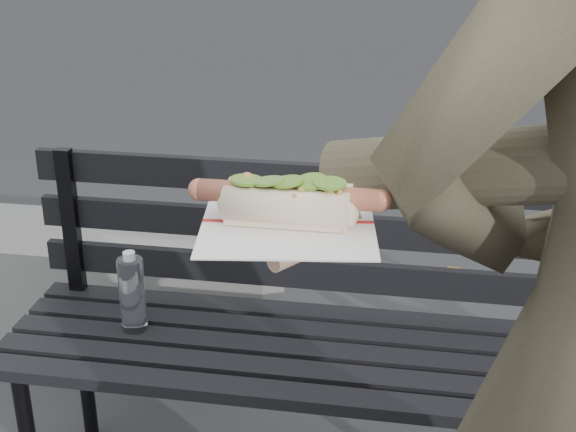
# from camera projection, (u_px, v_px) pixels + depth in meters

# --- Properties ---
(park_bench) EXTENTS (1.50, 0.44, 0.88)m
(park_bench) POSITION_uv_depth(u_px,v_px,m) (311.00, 317.00, 1.96)
(park_bench) COLOR black
(park_bench) RESTS_ON ground
(concrete_block) EXTENTS (1.20, 0.40, 0.40)m
(concrete_block) POSITION_uv_depth(u_px,v_px,m) (106.00, 286.00, 2.80)
(concrete_block) COLOR slate
(concrete_block) RESTS_ON ground
(held_hotdog) EXTENTS (0.64, 0.31, 0.20)m
(held_hotdog) POSITION_uv_depth(u_px,v_px,m) (474.00, 179.00, 0.90)
(held_hotdog) COLOR #413B2B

